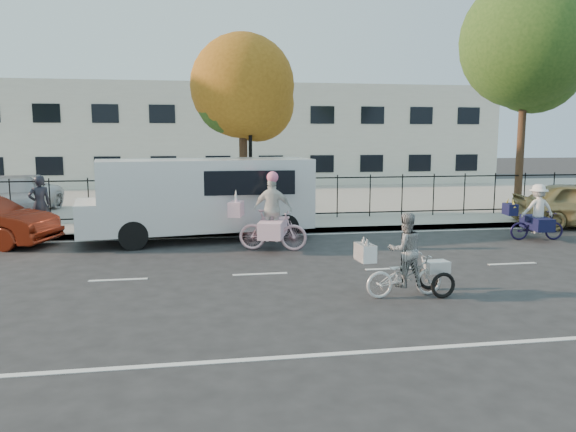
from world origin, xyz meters
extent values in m
plane|color=#333334|center=(0.00, 0.00, 0.00)|extent=(120.00, 120.00, 0.00)
cube|color=#A8A399|center=(0.00, 5.05, 0.07)|extent=(60.00, 0.10, 0.15)
cube|color=#A8A399|center=(0.00, 6.10, 0.07)|extent=(60.00, 2.20, 0.15)
cube|color=#A8A399|center=(0.00, 15.00, 0.07)|extent=(60.00, 15.60, 0.15)
cube|color=silver|center=(0.00, 25.00, 3.00)|extent=(34.00, 10.00, 6.00)
cylinder|color=black|center=(0.50, 6.80, 2.15)|extent=(0.12, 0.12, 4.00)
sphere|color=white|center=(0.50, 6.80, 4.30)|extent=(0.36, 0.36, 0.36)
cylinder|color=black|center=(-2.20, 6.80, 1.05)|extent=(0.06, 0.06, 1.80)
cylinder|color=black|center=(-1.50, 6.80, 1.05)|extent=(0.06, 0.06, 1.80)
cube|color=#59140F|center=(-1.85, 6.80, 1.65)|extent=(0.85, 0.04, 0.60)
imported|color=white|center=(2.47, -2.14, 0.40)|extent=(1.56, 0.66, 0.80)
imported|color=white|center=(2.47, -2.14, 0.89)|extent=(0.72, 0.58, 1.40)
cube|color=white|center=(1.68, -2.21, 0.89)|extent=(0.31, 0.51, 0.32)
cone|color=white|center=(1.68, -2.10, 1.10)|extent=(0.12, 0.12, 0.16)
cone|color=white|center=(1.68, -2.32, 1.10)|extent=(0.12, 0.12, 0.16)
torus|color=black|center=(3.14, -2.40, 0.25)|extent=(0.50, 0.11, 0.50)
torus|color=black|center=(3.14, -1.78, 0.25)|extent=(0.50, 0.11, 0.50)
cube|color=white|center=(3.14, -2.09, 0.53)|extent=(0.47, 0.35, 0.22)
imported|color=beige|center=(0.64, 2.52, 0.54)|extent=(1.88, 1.01, 1.09)
imported|color=silver|center=(0.64, 2.52, 1.10)|extent=(1.08, 0.69, 1.71)
cube|color=#F5BBCC|center=(-0.30, 2.80, 1.09)|extent=(0.48, 0.67, 0.39)
cone|color=silver|center=(-0.30, 2.80, 1.44)|extent=(0.13, 0.13, 0.35)
cube|color=#F5BBCC|center=(0.64, 2.52, 0.60)|extent=(0.98, 1.53, 0.44)
sphere|color=pink|center=(0.64, 2.52, 1.94)|extent=(0.30, 0.30, 0.30)
imported|color=black|center=(8.41, 2.74, 0.41)|extent=(1.61, 0.73, 0.82)
imported|color=white|center=(8.41, 2.74, 0.91)|extent=(0.98, 0.64, 1.43)
cube|color=#101236|center=(7.60, 2.84, 0.91)|extent=(0.33, 0.53, 0.33)
cone|color=gold|center=(7.60, 3.00, 1.09)|extent=(0.11, 0.21, 0.29)
cone|color=gold|center=(7.60, 2.67, 1.09)|extent=(0.11, 0.21, 0.29)
cube|color=#101236|center=(8.41, 2.74, 0.50)|extent=(0.64, 1.23, 0.36)
cube|color=white|center=(-1.06, 4.50, 1.34)|extent=(6.28, 3.11, 2.00)
cube|color=white|center=(-4.35, 4.50, 0.78)|extent=(0.88, 2.23, 0.89)
cylinder|color=black|center=(-3.18, 3.52, 0.39)|extent=(0.81, 0.40, 0.78)
cylinder|color=black|center=(-3.18, 5.48, 0.39)|extent=(0.81, 0.40, 0.78)
cylinder|color=black|center=(1.05, 3.52, 0.39)|extent=(0.81, 0.40, 0.78)
cylinder|color=black|center=(1.05, 5.48, 0.39)|extent=(0.81, 0.40, 0.78)
imported|color=black|center=(-5.85, 5.40, 1.01)|extent=(0.74, 0.64, 1.72)
imported|color=#ACADB4|center=(-7.75, 9.52, 0.83)|extent=(2.85, 5.00, 1.36)
imported|color=white|center=(-8.05, 9.97, 0.78)|extent=(3.23, 4.91, 1.25)
imported|color=#44474B|center=(-0.68, 10.34, 0.76)|extent=(1.55, 3.77, 1.21)
cylinder|color=#442D1D|center=(0.31, 7.30, 2.04)|extent=(0.28, 0.28, 4.08)
sphere|color=#9F6219|center=(0.31, 7.30, 4.66)|extent=(3.50, 3.50, 3.50)
sphere|color=#9F6219|center=(0.81, 7.50, 4.08)|extent=(2.57, 2.57, 2.57)
cylinder|color=#442D1D|center=(10.60, 7.30, 2.79)|extent=(0.28, 0.28, 5.57)
sphere|color=#385B1E|center=(10.60, 7.30, 6.37)|extent=(4.77, 4.77, 4.77)
sphere|color=#385B1E|center=(11.10, 7.50, 5.57)|extent=(3.50, 3.50, 3.50)
camera|label=1|loc=(-1.39, -11.90, 3.00)|focal=35.00mm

